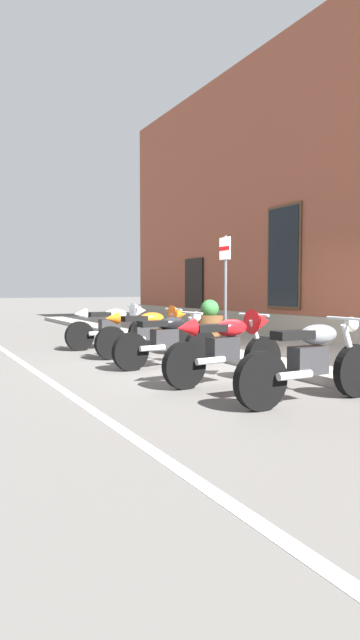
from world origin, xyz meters
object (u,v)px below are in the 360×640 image
motorcycle_black_naked (168,340)px  motorcycle_red_sport (230,343)px  motorcycle_white_sport (115,324)px  barrel_planter (210,326)px  motorcycle_grey_naked (313,361)px  parking_sign (225,275)px  motorcycle_orange_sport (151,329)px

motorcycle_black_naked → motorcycle_red_sport: bearing=3.9°
motorcycle_white_sport → barrel_planter: (1.22, 1.72, -0.03)m
motorcycle_white_sport → motorcycle_grey_naked: 6.11m
motorcycle_black_naked → motorcycle_red_sport: (1.69, 0.12, 0.09)m
motorcycle_white_sport → motorcycle_black_naked: 2.94m
motorcycle_white_sport → parking_sign: 2.79m
motorcycle_black_naked → barrel_planter: 2.55m
motorcycle_white_sport → parking_sign: bearing=37.1°
motorcycle_white_sport → motorcycle_black_naked: (2.94, -0.16, -0.08)m
parking_sign → motorcycle_white_sport: bearing=-142.9°
motorcycle_red_sport → motorcycle_grey_naked: (1.48, 0.15, -0.07)m
motorcycle_grey_naked → motorcycle_red_sport: bearing=-174.3°
motorcycle_red_sport → barrel_planter: barrel_planter is taller
motorcycle_white_sport → motorcycle_red_sport: (4.63, -0.05, 0.01)m
motorcycle_orange_sport → barrel_planter: size_ratio=2.26×
motorcycle_orange_sport → barrel_planter: bearing=103.4°
motorcycle_orange_sport → motorcycle_white_sport: bearing=-174.6°
motorcycle_grey_naked → parking_sign: (-4.05, 1.46, 1.10)m
motorcycle_orange_sport → parking_sign: bearing=71.7°
barrel_planter → motorcycle_grey_naked: bearing=-18.3°
barrel_planter → motorcycle_black_naked: bearing=-47.7°
barrel_planter → motorcycle_orange_sport: bearing=-76.6°
motorcycle_orange_sport → motorcycle_black_naked: 1.38m
motorcycle_orange_sport → motorcycle_black_naked: (1.34, -0.31, -0.08)m
motorcycle_black_naked → parking_sign: bearing=116.9°
motorcycle_black_naked → parking_sign: (-0.87, 1.72, 1.12)m
motorcycle_black_naked → barrel_planter: bearing=132.3°
motorcycle_red_sport → barrel_planter: 3.84m
motorcycle_white_sport → motorcycle_red_sport: motorcycle_red_sport is taller
parking_sign → barrel_planter: parking_sign is taller
motorcycle_orange_sport → motorcycle_grey_naked: motorcycle_orange_sport is taller
motorcycle_orange_sport → motorcycle_red_sport: bearing=-3.7°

